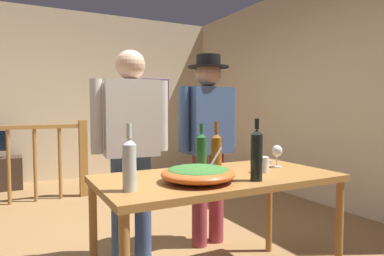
{
  "coord_description": "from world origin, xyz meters",
  "views": [
    {
      "loc": [
        -0.8,
        -2.76,
        1.19
      ],
      "look_at": [
        0.34,
        -0.59,
        1.04
      ],
      "focal_mm": 32.03,
      "sensor_mm": 36.0,
      "label": 1
    }
  ],
  "objects_px": {
    "stair_railing": "(13,156)",
    "wine_bottle_amber": "(216,149)",
    "salad_bowl": "(198,173)",
    "person_standing_right": "(208,133)",
    "wine_bottle_dark": "(257,154)",
    "mug_white": "(263,165)",
    "wine_bottle_clear": "(129,163)",
    "person_standing_left": "(131,137)",
    "wine_bottle_green": "(201,150)",
    "framed_picture": "(156,90)",
    "serving_table": "(218,186)",
    "wine_glass": "(277,152)"
  },
  "relations": [
    {
      "from": "wine_glass",
      "to": "wine_bottle_dark",
      "type": "height_order",
      "value": "wine_bottle_dark"
    },
    {
      "from": "salad_bowl",
      "to": "wine_bottle_dark",
      "type": "relative_size",
      "value": 1.18
    },
    {
      "from": "wine_bottle_green",
      "to": "salad_bowl",
      "type": "bearing_deg",
      "value": -122.18
    },
    {
      "from": "wine_bottle_dark",
      "to": "wine_glass",
      "type": "bearing_deg",
      "value": 35.08
    },
    {
      "from": "wine_bottle_clear",
      "to": "wine_bottle_amber",
      "type": "bearing_deg",
      "value": 27.47
    },
    {
      "from": "serving_table",
      "to": "wine_bottle_amber",
      "type": "xyz_separation_m",
      "value": [
        0.14,
        0.26,
        0.2
      ]
    },
    {
      "from": "wine_bottle_dark",
      "to": "person_standing_left",
      "type": "relative_size",
      "value": 0.22
    },
    {
      "from": "wine_bottle_green",
      "to": "person_standing_right",
      "type": "bearing_deg",
      "value": 55.24
    },
    {
      "from": "wine_glass",
      "to": "wine_bottle_amber",
      "type": "bearing_deg",
      "value": 150.97
    },
    {
      "from": "serving_table",
      "to": "wine_bottle_green",
      "type": "relative_size",
      "value": 4.73
    },
    {
      "from": "person_standing_right",
      "to": "salad_bowl",
      "type": "bearing_deg",
      "value": 50.47
    },
    {
      "from": "stair_railing",
      "to": "person_standing_right",
      "type": "distance_m",
      "value": 2.64
    },
    {
      "from": "wine_glass",
      "to": "person_standing_left",
      "type": "height_order",
      "value": "person_standing_left"
    },
    {
      "from": "stair_railing",
      "to": "wine_bottle_clear",
      "type": "bearing_deg",
      "value": -80.05
    },
    {
      "from": "framed_picture",
      "to": "serving_table",
      "type": "distance_m",
      "value": 4.33
    },
    {
      "from": "framed_picture",
      "to": "wine_glass",
      "type": "bearing_deg",
      "value": -99.59
    },
    {
      "from": "mug_white",
      "to": "person_standing_left",
      "type": "height_order",
      "value": "person_standing_left"
    },
    {
      "from": "wine_bottle_amber",
      "to": "wine_bottle_green",
      "type": "distance_m",
      "value": 0.16
    },
    {
      "from": "framed_picture",
      "to": "serving_table",
      "type": "relative_size",
      "value": 0.35
    },
    {
      "from": "serving_table",
      "to": "wine_bottle_dark",
      "type": "bearing_deg",
      "value": -65.88
    },
    {
      "from": "wine_bottle_dark",
      "to": "mug_white",
      "type": "bearing_deg",
      "value": 42.51
    },
    {
      "from": "wine_glass",
      "to": "wine_bottle_dark",
      "type": "relative_size",
      "value": 0.43
    },
    {
      "from": "stair_railing",
      "to": "person_standing_right",
      "type": "bearing_deg",
      "value": -55.32
    },
    {
      "from": "framed_picture",
      "to": "person_standing_left",
      "type": "relative_size",
      "value": 0.33
    },
    {
      "from": "serving_table",
      "to": "wine_glass",
      "type": "bearing_deg",
      "value": 5.18
    },
    {
      "from": "framed_picture",
      "to": "wine_glass",
      "type": "distance_m",
      "value": 4.14
    },
    {
      "from": "wine_bottle_green",
      "to": "person_standing_left",
      "type": "height_order",
      "value": "person_standing_left"
    },
    {
      "from": "wine_bottle_green",
      "to": "person_standing_right",
      "type": "height_order",
      "value": "person_standing_right"
    },
    {
      "from": "wine_bottle_clear",
      "to": "person_standing_left",
      "type": "bearing_deg",
      "value": 71.98
    },
    {
      "from": "wine_glass",
      "to": "wine_bottle_green",
      "type": "relative_size",
      "value": 0.5
    },
    {
      "from": "salad_bowl",
      "to": "person_standing_left",
      "type": "height_order",
      "value": "person_standing_left"
    },
    {
      "from": "stair_railing",
      "to": "salad_bowl",
      "type": "bearing_deg",
      "value": -72.53
    },
    {
      "from": "serving_table",
      "to": "wine_glass",
      "type": "xyz_separation_m",
      "value": [
        0.52,
        0.05,
        0.18
      ]
    },
    {
      "from": "wine_bottle_green",
      "to": "wine_bottle_clear",
      "type": "distance_m",
      "value": 0.7
    },
    {
      "from": "salad_bowl",
      "to": "wine_bottle_amber",
      "type": "relative_size",
      "value": 1.31
    },
    {
      "from": "mug_white",
      "to": "person_standing_right",
      "type": "bearing_deg",
      "value": 87.3
    },
    {
      "from": "wine_bottle_green",
      "to": "mug_white",
      "type": "height_order",
      "value": "wine_bottle_green"
    },
    {
      "from": "salad_bowl",
      "to": "person_standing_right",
      "type": "xyz_separation_m",
      "value": [
        0.55,
        0.82,
        0.15
      ]
    },
    {
      "from": "stair_railing",
      "to": "wine_bottle_amber",
      "type": "relative_size",
      "value": 7.45
    },
    {
      "from": "wine_glass",
      "to": "wine_bottle_dark",
      "type": "bearing_deg",
      "value": -144.92
    },
    {
      "from": "wine_bottle_clear",
      "to": "person_standing_right",
      "type": "height_order",
      "value": "person_standing_right"
    },
    {
      "from": "salad_bowl",
      "to": "person_standing_left",
      "type": "xyz_separation_m",
      "value": [
        -0.13,
        0.82,
        0.15
      ]
    },
    {
      "from": "stair_railing",
      "to": "wine_bottle_dark",
      "type": "height_order",
      "value": "wine_bottle_dark"
    },
    {
      "from": "wine_bottle_dark",
      "to": "mug_white",
      "type": "relative_size",
      "value": 3.17
    },
    {
      "from": "wine_glass",
      "to": "wine_bottle_dark",
      "type": "xyz_separation_m",
      "value": [
        -0.41,
        -0.29,
        0.05
      ]
    },
    {
      "from": "wine_bottle_amber",
      "to": "wine_bottle_clear",
      "type": "distance_m",
      "value": 0.86
    },
    {
      "from": "wine_bottle_clear",
      "to": "person_standing_left",
      "type": "distance_m",
      "value": 0.89
    },
    {
      "from": "wine_bottle_amber",
      "to": "wine_bottle_clear",
      "type": "height_order",
      "value": "wine_bottle_clear"
    },
    {
      "from": "stair_railing",
      "to": "salad_bowl",
      "type": "xyz_separation_m",
      "value": [
        0.94,
        -2.98,
        0.22
      ]
    },
    {
      "from": "framed_picture",
      "to": "mug_white",
      "type": "xyz_separation_m",
      "value": [
        -0.9,
        -4.14,
        -0.69
      ]
    }
  ]
}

